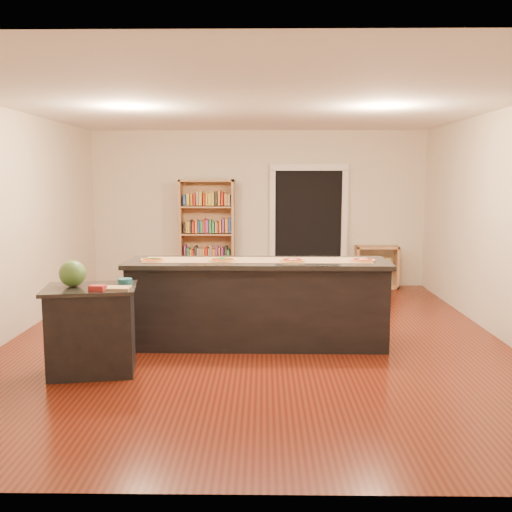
{
  "coord_description": "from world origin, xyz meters",
  "views": [
    {
      "loc": [
        0.1,
        -6.83,
        1.98
      ],
      "look_at": [
        0.0,
        0.2,
        1.0
      ],
      "focal_mm": 40.0,
      "sensor_mm": 36.0,
      "label": 1
    }
  ],
  "objects_px": {
    "kitchen_island": "(257,303)",
    "watermelon": "(73,273)",
    "bookshelf": "(207,234)",
    "waste_bin": "(235,279)",
    "side_counter": "(92,330)",
    "low_shelf": "(376,267)"
  },
  "relations": [
    {
      "from": "low_shelf",
      "to": "waste_bin",
      "type": "distance_m",
      "value": 2.55
    },
    {
      "from": "bookshelf",
      "to": "side_counter",
      "type": "bearing_deg",
      "value": -99.07
    },
    {
      "from": "waste_bin",
      "to": "watermelon",
      "type": "bearing_deg",
      "value": -108.02
    },
    {
      "from": "kitchen_island",
      "to": "watermelon",
      "type": "height_order",
      "value": "watermelon"
    },
    {
      "from": "kitchen_island",
      "to": "low_shelf",
      "type": "relative_size",
      "value": 4.05
    },
    {
      "from": "kitchen_island",
      "to": "low_shelf",
      "type": "bearing_deg",
      "value": 59.72
    },
    {
      "from": "waste_bin",
      "to": "bookshelf",
      "type": "bearing_deg",
      "value": 156.7
    },
    {
      "from": "low_shelf",
      "to": "bookshelf",
      "type": "bearing_deg",
      "value": -179.8
    },
    {
      "from": "bookshelf",
      "to": "low_shelf",
      "type": "height_order",
      "value": "bookshelf"
    },
    {
      "from": "kitchen_island",
      "to": "bookshelf",
      "type": "distance_m",
      "value": 3.68
    },
    {
      "from": "low_shelf",
      "to": "watermelon",
      "type": "relative_size",
      "value": 2.85
    },
    {
      "from": "bookshelf",
      "to": "waste_bin",
      "type": "relative_size",
      "value": 4.83
    },
    {
      "from": "kitchen_island",
      "to": "bookshelf",
      "type": "height_order",
      "value": "bookshelf"
    },
    {
      "from": "side_counter",
      "to": "waste_bin",
      "type": "relative_size",
      "value": 2.24
    },
    {
      "from": "side_counter",
      "to": "bookshelf",
      "type": "height_order",
      "value": "bookshelf"
    },
    {
      "from": "side_counter",
      "to": "low_shelf",
      "type": "relative_size",
      "value": 1.19
    },
    {
      "from": "side_counter",
      "to": "watermelon",
      "type": "bearing_deg",
      "value": 164.34
    },
    {
      "from": "kitchen_island",
      "to": "low_shelf",
      "type": "height_order",
      "value": "kitchen_island"
    },
    {
      "from": "watermelon",
      "to": "low_shelf",
      "type": "bearing_deg",
      "value": 49.02
    },
    {
      "from": "waste_bin",
      "to": "watermelon",
      "type": "relative_size",
      "value": 1.51
    },
    {
      "from": "side_counter",
      "to": "bookshelf",
      "type": "xyz_separation_m",
      "value": [
        0.72,
        4.54,
        0.52
      ]
    },
    {
      "from": "low_shelf",
      "to": "kitchen_island",
      "type": "bearing_deg",
      "value": -120.62
    }
  ]
}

